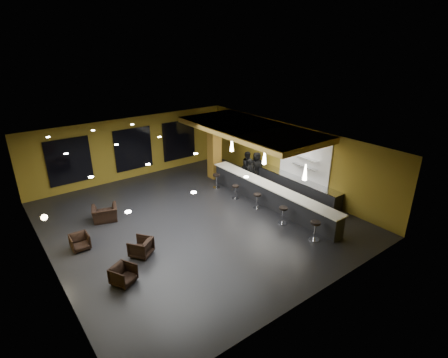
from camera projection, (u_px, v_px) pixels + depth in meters
floor at (195, 220)px, 15.80m from camera, size 12.00×13.00×0.10m
ceiling at (193, 143)px, 14.43m from camera, size 12.00×13.00×0.10m
wall_back at (132, 148)px, 19.95m from camera, size 12.00×0.10×3.50m
wall_front at (314, 253)px, 10.28m from camera, size 12.00×0.10×3.50m
wall_left at (42, 226)px, 11.74m from camera, size 0.10×13.00×3.50m
wall_right at (291, 157)px, 18.49m from camera, size 0.10×13.00×3.50m
wood_soffit at (250, 129)px, 17.47m from camera, size 3.60×8.00×0.28m
window_left at (69, 161)px, 17.94m from camera, size 2.20×0.06×2.40m
window_center at (133, 149)px, 19.89m from camera, size 2.20×0.06×2.40m
window_right at (179, 140)px, 21.56m from camera, size 2.20×0.06×2.40m
tile_backsplash at (304, 157)px, 17.60m from camera, size 0.06×3.20×2.40m
bar_counter at (270, 196)px, 16.88m from camera, size 0.60×8.00×1.00m
bar_top at (270, 186)px, 16.69m from camera, size 0.78×8.10×0.05m
prep_counter at (291, 184)px, 18.40m from camera, size 0.70×6.00×0.86m
prep_top at (291, 176)px, 18.22m from camera, size 0.72×6.00×0.03m
wall_shelf_lower at (305, 166)px, 17.53m from camera, size 0.30×1.50×0.03m
wall_shelf_upper at (306, 158)px, 17.36m from camera, size 0.30×1.50×0.03m
column at (214, 148)px, 19.81m from camera, size 0.60×0.60×3.50m
wall_sconce at (44, 217)px, 12.19m from camera, size 0.22×0.22×0.22m
pendant_0 at (305, 172)px, 14.71m from camera, size 0.20×0.20×0.70m
pendant_1 at (264, 157)px, 16.55m from camera, size 0.20×0.20×0.70m
pendant_2 at (232, 145)px, 18.40m from camera, size 0.20×0.20×0.70m
staff_a at (251, 173)px, 18.79m from camera, size 0.63×0.45×1.65m
staff_b at (248, 167)px, 19.58m from camera, size 0.91×0.75×1.76m
staff_c at (257, 167)px, 19.68m from camera, size 0.95×0.76×1.69m
armchair_a at (123, 275)px, 11.58m from camera, size 0.95×0.96×0.66m
armchair_b at (141, 247)px, 13.06m from camera, size 1.05×1.06×0.70m
armchair_c at (80, 242)px, 13.45m from camera, size 0.69×0.71×0.63m
armchair_d at (105, 213)px, 15.54m from camera, size 1.29×1.21×0.69m
bar_stool_0 at (315, 228)px, 13.95m from camera, size 0.42×0.42×0.84m
bar_stool_1 at (283, 213)px, 15.22m from camera, size 0.40×0.40×0.79m
bar_stool_2 at (257, 199)px, 16.59m from camera, size 0.38×0.38×0.75m
bar_stool_3 at (235, 190)px, 17.58m from camera, size 0.37×0.37×0.73m
bar_stool_4 at (216, 179)px, 18.84m from camera, size 0.40×0.40×0.79m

